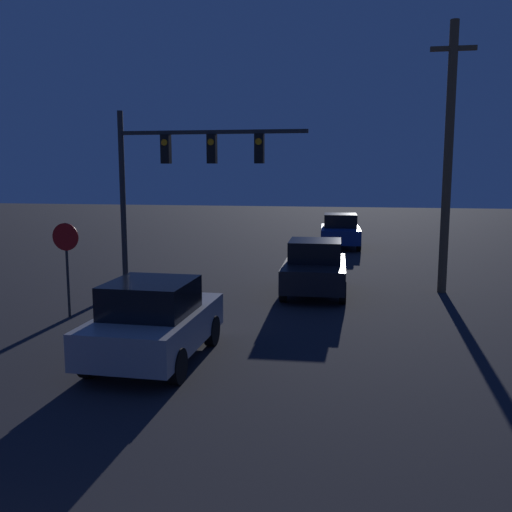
{
  "coord_description": "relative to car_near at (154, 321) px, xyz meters",
  "views": [
    {
      "loc": [
        2.48,
        -1.97,
        3.95
      ],
      "look_at": [
        0.0,
        12.24,
        1.76
      ],
      "focal_mm": 40.0,
      "sensor_mm": 36.0,
      "label": 1
    }
  ],
  "objects": [
    {
      "name": "traffic_signal_mast",
      "position": [
        -1.54,
        6.55,
        3.18
      ],
      "size": [
        6.06,
        0.3,
        5.8
      ],
      "color": "#2D2D2D",
      "rests_on": "ground_plane"
    },
    {
      "name": "stop_sign",
      "position": [
        -3.5,
        2.99,
        0.94
      ],
      "size": [
        0.73,
        0.07,
        2.56
      ],
      "color": "#2D2D2D",
      "rests_on": "ground_plane"
    },
    {
      "name": "car_far",
      "position": [
        3.31,
        18.38,
        0.0
      ],
      "size": [
        2.13,
        3.97,
        1.72
      ],
      "rotation": [
        0.0,
        0.0,
        3.19
      ],
      "color": "navy",
      "rests_on": "ground_plane"
    },
    {
      "name": "utility_pole",
      "position": [
        6.89,
        8.05,
        3.52
      ],
      "size": [
        1.38,
        0.28,
        8.48
      ],
      "color": "brown",
      "rests_on": "ground_plane"
    },
    {
      "name": "car_mid",
      "position": [
        2.82,
        7.09,
        0.0
      ],
      "size": [
        2.07,
        3.93,
        1.72
      ],
      "rotation": [
        0.0,
        0.0,
        3.17
      ],
      "color": "black",
      "rests_on": "ground_plane"
    },
    {
      "name": "car_near",
      "position": [
        0.0,
        0.0,
        0.0
      ],
      "size": [
        2.05,
        3.92,
        1.72
      ],
      "rotation": [
        0.0,
        0.0,
        -0.02
      ],
      "color": "#99999E",
      "rests_on": "ground_plane"
    }
  ]
}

